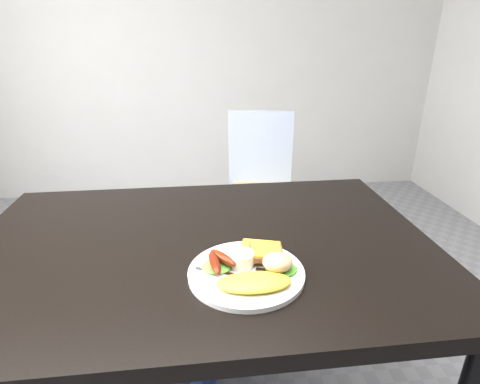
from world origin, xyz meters
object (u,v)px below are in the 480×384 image
object	(u,v)px
dining_table	(203,247)
plate	(246,273)
dining_chair	(265,195)
person	(187,175)

from	to	relation	value
dining_table	plate	world-z (taller)	plate
dining_chair	person	bearing A→B (deg)	-114.37
dining_table	person	distance (m)	0.45
dining_chair	person	world-z (taller)	person
dining_table	dining_chair	world-z (taller)	dining_table
dining_table	person	bearing A→B (deg)	95.63
plate	dining_table	bearing A→B (deg)	119.74
plate	person	bearing A→B (deg)	102.70
dining_chair	plate	xyz separation A→B (m)	(-0.26, -1.15, 0.31)
plate	dining_chair	bearing A→B (deg)	77.51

